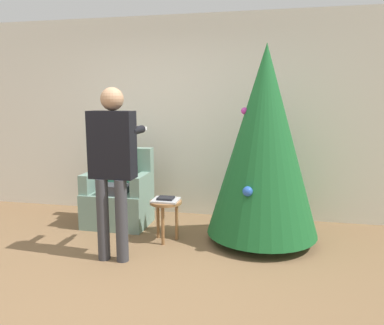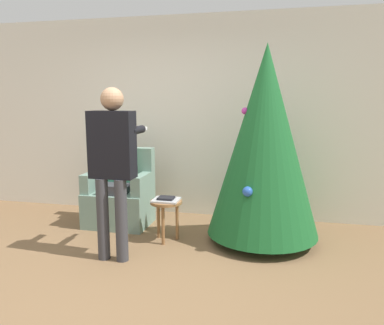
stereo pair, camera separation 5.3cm
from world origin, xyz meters
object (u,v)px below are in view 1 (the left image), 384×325
armchair (119,197)px  side_stool (166,208)px  person_standing (113,158)px  christmas_tree (264,141)px  person_seated (117,172)px

armchair → side_stool: armchair is taller
person_standing → christmas_tree: bearing=28.6°
person_seated → side_stool: size_ratio=2.70×
person_standing → person_seated: bearing=111.2°
armchair → person_standing: bearing=-69.2°
person_seated → christmas_tree: bearing=-6.3°
person_standing → side_stool: (0.37, 0.56, -0.65)m
christmas_tree → person_seated: size_ratio=1.74×
side_stool → christmas_tree: bearing=11.6°
armchair → side_stool: size_ratio=2.10×
person_standing → armchair: bearing=110.8°
armchair → person_standing: size_ratio=0.57×
armchair → side_stool: (0.75, -0.44, 0.03)m
christmas_tree → person_seated: bearing=173.7°
person_seated → side_stool: (0.75, -0.42, -0.31)m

